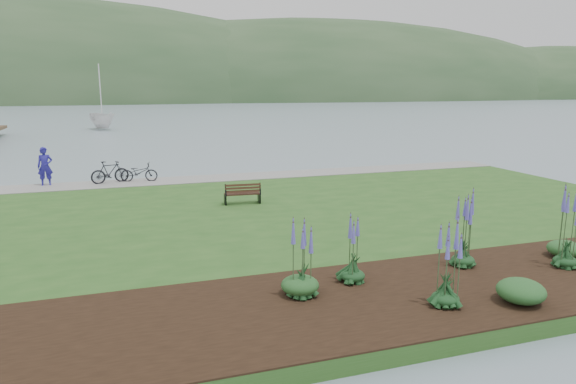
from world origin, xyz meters
name	(u,v)px	position (x,y,z in m)	size (l,w,h in m)	color
ground	(241,217)	(0.00, 0.00, 0.00)	(600.00, 600.00, 0.00)	gray
lawn	(254,225)	(0.00, -2.00, 0.20)	(34.00, 20.00, 0.40)	#27511C
shoreline_path	(211,178)	(0.00, 6.90, 0.42)	(34.00, 2.20, 0.03)	gray
garden_bed	(455,286)	(3.00, -9.80, 0.42)	(24.00, 4.40, 0.04)	black
far_hillside	(187,101)	(20.00, 170.00, 0.00)	(580.00, 80.00, 38.00)	#2E4D2B
park_bench	(243,193)	(0.21, 0.58, 0.85)	(1.51, 0.72, 0.91)	#311B13
person	(45,163)	(-7.98, 7.50, 1.51)	(0.81, 0.56, 2.23)	navy
bicycle_a	(139,172)	(-3.62, 7.20, 0.88)	(1.84, 0.64, 0.96)	black
bicycle_b	(110,172)	(-5.02, 7.20, 0.96)	(1.87, 0.54, 1.13)	black
sailboat	(103,130)	(-6.15, 47.32, 0.00)	(9.48, 9.65, 24.99)	silver
echium_0	(447,266)	(2.08, -10.71, 1.35)	(0.62, 0.62, 2.13)	#13361A
echium_1	(465,229)	(4.06, -8.69, 1.46)	(0.62, 0.62, 2.36)	#13361A
echium_2	(569,229)	(6.60, -9.62, 1.47)	(0.62, 0.62, 2.39)	#13361A
echium_4	(353,252)	(0.75, -8.79, 1.19)	(0.62, 0.62, 2.01)	#13361A
echium_5	(303,261)	(-0.72, -9.23, 1.26)	(0.62, 0.62, 2.04)	#13361A
shrub_0	(300,285)	(-0.75, -9.14, 0.66)	(0.88, 0.88, 0.44)	#1E4C21
shrub_1	(521,291)	(3.77, -11.11, 0.70)	(1.06, 1.06, 0.53)	#1E4C21
shrub_2	(564,249)	(7.25, -8.97, 0.67)	(0.93, 0.93, 0.47)	#1E4C21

